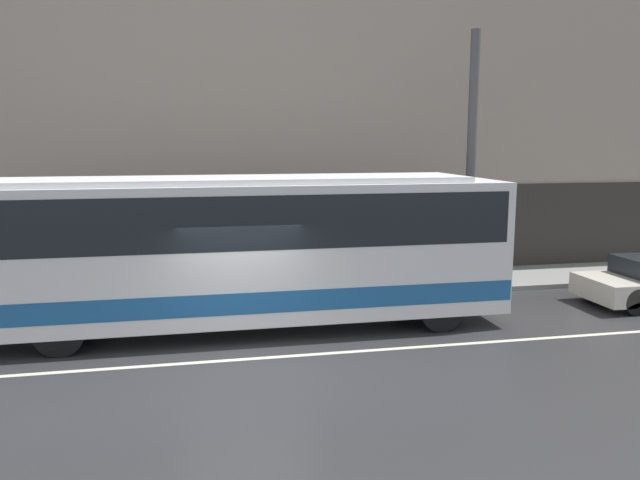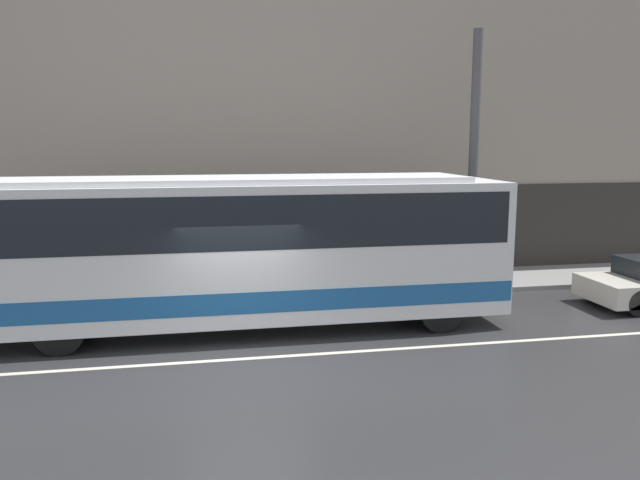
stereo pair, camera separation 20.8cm
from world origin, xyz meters
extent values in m
plane|color=#2D2D30|center=(0.00, 0.00, 0.00)|extent=(60.00, 60.00, 0.00)
cube|color=gray|center=(0.00, 5.34, 0.06)|extent=(60.00, 2.67, 0.13)
cube|color=gray|center=(0.00, 6.82, 6.03)|extent=(60.00, 0.30, 12.07)
cube|color=#2D2B28|center=(0.00, 6.66, 1.40)|extent=(60.00, 0.06, 2.80)
cube|color=beige|center=(0.00, 0.00, 0.00)|extent=(54.00, 0.14, 0.01)
cube|color=white|center=(0.03, 2.01, 1.82)|extent=(11.95, 2.46, 2.93)
cube|color=#1E5999|center=(0.03, 2.01, 0.90)|extent=(11.89, 2.48, 0.45)
cube|color=black|center=(0.03, 2.01, 2.54)|extent=(11.59, 2.48, 1.11)
cube|color=orange|center=(5.95, 2.01, 3.09)|extent=(0.12, 1.84, 0.28)
cube|color=white|center=(0.03, 2.01, 3.34)|extent=(10.15, 2.09, 0.12)
cylinder|color=black|center=(4.40, 0.94, 0.50)|extent=(1.00, 0.28, 1.00)
cylinder|color=black|center=(4.40, 3.08, 0.50)|extent=(1.00, 0.28, 1.00)
cylinder|color=black|center=(-3.55, 0.94, 0.50)|extent=(1.00, 0.28, 1.00)
cylinder|color=black|center=(-3.55, 3.08, 0.50)|extent=(1.00, 0.28, 1.00)
cylinder|color=black|center=(9.51, 1.19, 0.33)|extent=(0.66, 0.20, 0.66)
cylinder|color=black|center=(9.51, 2.84, 0.33)|extent=(0.66, 0.20, 0.66)
cylinder|color=#4C4C4F|center=(6.62, 4.42, 3.62)|extent=(0.27, 0.27, 6.97)
cylinder|color=#1E5933|center=(-0.28, 4.69, 0.85)|extent=(0.36, 0.36, 1.43)
sphere|color=tan|center=(-0.28, 4.69, 1.69)|extent=(0.26, 0.26, 0.26)
camera|label=1|loc=(-0.92, -11.58, 4.21)|focal=35.00mm
camera|label=2|loc=(-0.71, -11.63, 4.21)|focal=35.00mm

